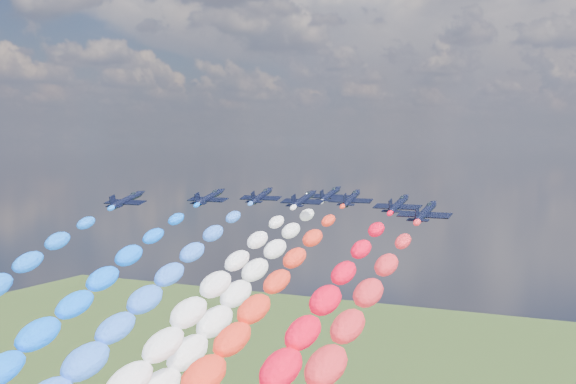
% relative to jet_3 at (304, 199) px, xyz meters
% --- Properties ---
extents(jet_0, '(10.23, 13.75, 6.01)m').
position_rel_jet_3_xyz_m(jet_0, '(-34.59, -18.57, 0.00)').
color(jet_0, black).
extents(jet_1, '(10.58, 13.99, 6.01)m').
position_rel_jet_3_xyz_m(jet_1, '(-22.29, -3.83, 0.00)').
color(jet_1, black).
extents(trail_1, '(7.27, 114.88, 54.13)m').
position_rel_jet_3_xyz_m(trail_1, '(-22.29, -63.03, -24.79)').
color(trail_1, '#0862FF').
extents(jet_2, '(10.43, 13.89, 6.01)m').
position_rel_jet_3_xyz_m(jet_2, '(-13.48, 5.48, 0.00)').
color(jet_2, black).
extents(trail_2, '(7.27, 114.88, 54.13)m').
position_rel_jet_3_xyz_m(trail_2, '(-13.48, -53.72, -24.79)').
color(trail_2, blue).
extents(jet_3, '(10.35, 13.84, 6.01)m').
position_rel_jet_3_xyz_m(jet_3, '(0.00, 0.00, 0.00)').
color(jet_3, black).
extents(trail_3, '(7.27, 114.88, 54.13)m').
position_rel_jet_3_xyz_m(trail_3, '(0.00, -59.20, -24.79)').
color(trail_3, white).
extents(jet_4, '(10.22, 13.75, 6.01)m').
position_rel_jet_3_xyz_m(jet_4, '(-0.67, 17.10, 0.00)').
color(jet_4, black).
extents(trail_4, '(7.27, 114.88, 54.13)m').
position_rel_jet_3_xyz_m(trail_4, '(-0.67, -42.10, -24.79)').
color(trail_4, silver).
extents(jet_5, '(10.59, 14.00, 6.01)m').
position_rel_jet_3_xyz_m(jet_5, '(8.60, 7.44, 0.00)').
color(jet_5, black).
extents(trail_5, '(7.27, 114.88, 54.13)m').
position_rel_jet_3_xyz_m(trail_5, '(8.60, -51.76, -24.79)').
color(trail_5, red).
extents(jet_6, '(10.17, 13.71, 6.01)m').
position_rel_jet_3_xyz_m(jet_6, '(23.20, -3.80, 0.00)').
color(jet_6, black).
extents(jet_7, '(10.39, 13.86, 6.01)m').
position_rel_jet_3_xyz_m(jet_7, '(32.96, -18.42, 0.00)').
color(jet_7, black).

